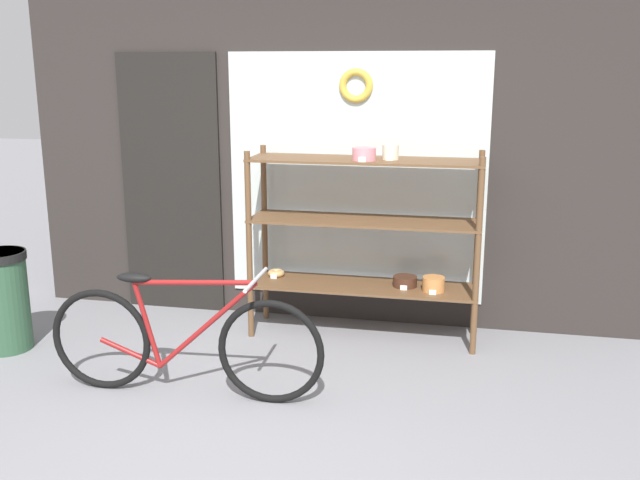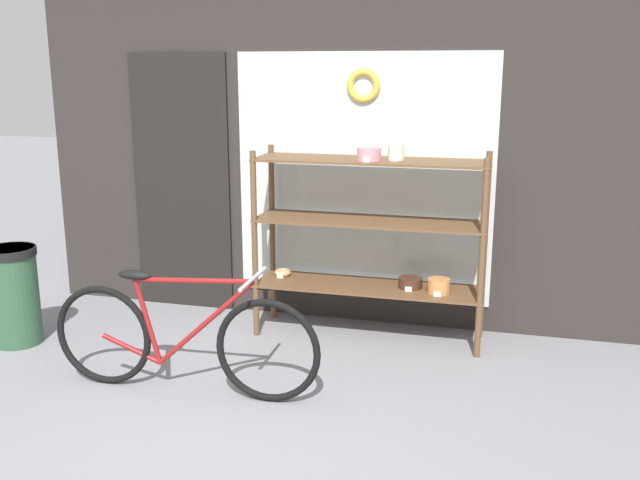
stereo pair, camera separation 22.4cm
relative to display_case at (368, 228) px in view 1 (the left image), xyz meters
name	(u,v)px [view 1 (the left image)]	position (x,y,z in m)	size (l,w,h in m)	color
ground_plane	(237,476)	(-0.35, -2.04, -0.83)	(30.00, 30.00, 0.00)	gray
storefront_facade	(327,78)	(-0.39, 0.36, 1.07)	(4.96, 0.13, 3.92)	#2D2826
display_case	(368,228)	(0.00, 0.00, 0.00)	(1.69, 0.45, 1.45)	brown
bicycle	(183,341)	(-0.96, -1.24, -0.48)	(1.75, 0.46, 0.79)	black
trash_bin	(3,297)	(-2.50, -0.80, -0.44)	(0.37, 0.37, 0.73)	#2D5138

